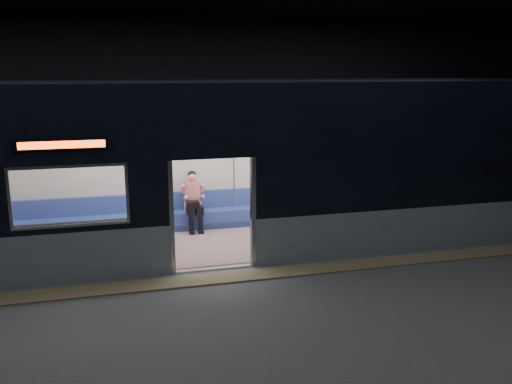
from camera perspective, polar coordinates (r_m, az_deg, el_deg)
name	(u,v)px	position (r m, az deg, el deg)	size (l,w,h in m)	color
station_floor	(226,292)	(9.08, -3.22, -10.43)	(24.00, 14.00, 0.01)	#47494C
station_envelope	(223,63)	(8.34, -3.55, 13.39)	(24.00, 14.00, 5.00)	black
tactile_strip	(219,278)	(9.57, -3.89, -9.05)	(22.80, 0.50, 0.03)	#8C7F59
metro_car	(199,157)	(10.98, -6.01, 3.71)	(18.00, 3.04, 3.35)	#8D9CA8
passenger	(193,197)	(12.17, -6.64, -0.53)	(0.40, 0.67, 1.32)	black
handbag	(193,204)	(11.98, -6.69, -1.28)	(0.27, 0.23, 0.14)	black
transit_map	(306,157)	(12.98, 5.34, 3.65)	(1.11, 0.03, 0.72)	white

